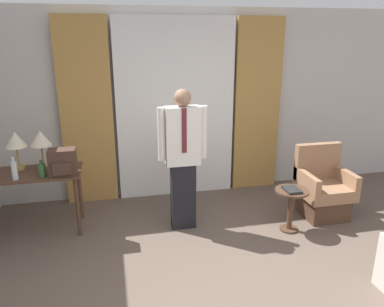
{
  "coord_description": "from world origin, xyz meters",
  "views": [
    {
      "loc": [
        -0.93,
        -2.29,
        2.34
      ],
      "look_at": [
        -0.03,
        1.73,
        1.02
      ],
      "focal_mm": 35.0,
      "sensor_mm": 36.0,
      "label": 1
    }
  ],
  "objects": [
    {
      "name": "wall_back",
      "position": [
        0.0,
        3.08,
        1.35
      ],
      "size": [
        10.0,
        0.06,
        2.7
      ],
      "color": "beige",
      "rests_on": "ground_plane"
    },
    {
      "name": "curtain_sheer_center",
      "position": [
        0.0,
        2.95,
        1.29
      ],
      "size": [
        1.7,
        0.06,
        2.58
      ],
      "color": "white",
      "rests_on": "ground_plane"
    },
    {
      "name": "curtain_drape_left",
      "position": [
        -1.24,
        2.95,
        1.29
      ],
      "size": [
        0.7,
        0.06,
        2.58
      ],
      "color": "#B28442",
      "rests_on": "ground_plane"
    },
    {
      "name": "curtain_drape_right",
      "position": [
        1.24,
        2.95,
        1.29
      ],
      "size": [
        0.7,
        0.06,
        2.58
      ],
      "color": "#B28442",
      "rests_on": "ground_plane"
    },
    {
      "name": "desk",
      "position": [
        -1.9,
        2.17,
        0.65
      ],
      "size": [
        1.17,
        0.58,
        0.77
      ],
      "color": "#4C3323",
      "rests_on": "ground_plane"
    },
    {
      "name": "table_lamp_left",
      "position": [
        -2.04,
        2.31,
        1.12
      ],
      "size": [
        0.25,
        0.25,
        0.46
      ],
      "color": "tan",
      "rests_on": "desk"
    },
    {
      "name": "table_lamp_right",
      "position": [
        -1.76,
        2.31,
        1.12
      ],
      "size": [
        0.25,
        0.25,
        0.46
      ],
      "color": "tan",
      "rests_on": "desk"
    },
    {
      "name": "bottle_near_edge",
      "position": [
        -2.01,
        1.96,
        0.88
      ],
      "size": [
        0.06,
        0.06,
        0.27
      ],
      "color": "silver",
      "rests_on": "desk"
    },
    {
      "name": "bottle_by_lamp",
      "position": [
        -1.73,
        2.0,
        0.85
      ],
      "size": [
        0.08,
        0.08,
        0.2
      ],
      "color": "#336638",
      "rests_on": "desk"
    },
    {
      "name": "backpack",
      "position": [
        -1.5,
        2.01,
        0.93
      ],
      "size": [
        0.3,
        0.23,
        0.31
      ],
      "color": "#422D23",
      "rests_on": "desk"
    },
    {
      "name": "person",
      "position": [
        -0.11,
        1.88,
        0.96
      ],
      "size": [
        0.59,
        0.21,
        1.74
      ],
      "color": "black",
      "rests_on": "ground_plane"
    },
    {
      "name": "armchair",
      "position": [
        1.76,
        1.8,
        0.35
      ],
      "size": [
        0.63,
        0.59,
        0.94
      ],
      "color": "#4C3323",
      "rests_on": "ground_plane"
    },
    {
      "name": "side_table",
      "position": [
        1.15,
        1.51,
        0.37
      ],
      "size": [
        0.41,
        0.41,
        0.54
      ],
      "color": "#4C3323",
      "rests_on": "ground_plane"
    },
    {
      "name": "book",
      "position": [
        1.14,
        1.49,
        0.56
      ],
      "size": [
        0.17,
        0.24,
        0.03
      ],
      "color": "black",
      "rests_on": "side_table"
    }
  ]
}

